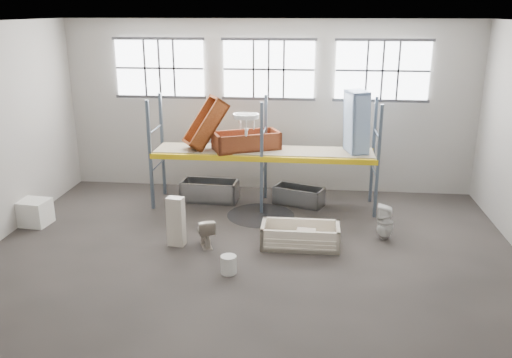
# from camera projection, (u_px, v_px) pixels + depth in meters

# --- Properties ---
(floor) EXTENTS (12.00, 10.00, 0.10)m
(floor) POSITION_uv_depth(u_px,v_px,m) (249.00, 263.00, 11.57)
(floor) COLOR #48423E
(floor) RESTS_ON ground
(ceiling) EXTENTS (12.00, 10.00, 0.10)m
(ceiling) POSITION_uv_depth(u_px,v_px,m) (248.00, 20.00, 10.01)
(ceiling) COLOR silver
(ceiling) RESTS_ON ground
(wall_back) EXTENTS (12.00, 0.10, 5.00)m
(wall_back) POSITION_uv_depth(u_px,v_px,m) (269.00, 107.00, 15.57)
(wall_back) COLOR #A8A49B
(wall_back) RESTS_ON ground
(wall_front) EXTENTS (12.00, 0.10, 5.00)m
(wall_front) POSITION_uv_depth(u_px,v_px,m) (195.00, 262.00, 6.01)
(wall_front) COLOR #BBB6AD
(wall_front) RESTS_ON ground
(window_left) EXTENTS (2.60, 0.04, 1.60)m
(window_left) POSITION_uv_depth(u_px,v_px,m) (160.00, 68.00, 15.45)
(window_left) COLOR white
(window_left) RESTS_ON wall_back
(window_mid) EXTENTS (2.60, 0.04, 1.60)m
(window_mid) POSITION_uv_depth(u_px,v_px,m) (269.00, 69.00, 15.13)
(window_mid) COLOR white
(window_mid) RESTS_ON wall_back
(window_right) EXTENTS (2.60, 0.04, 1.60)m
(window_right) POSITION_uv_depth(u_px,v_px,m) (382.00, 71.00, 14.80)
(window_right) COLOR white
(window_right) RESTS_ON wall_back
(rack_upright_la) EXTENTS (0.08, 0.08, 3.00)m
(rack_upright_la) POSITION_uv_depth(u_px,v_px,m) (150.00, 156.00, 14.14)
(rack_upright_la) COLOR slate
(rack_upright_la) RESTS_ON floor
(rack_upright_lb) EXTENTS (0.08, 0.08, 3.00)m
(rack_upright_lb) POSITION_uv_depth(u_px,v_px,m) (162.00, 145.00, 15.28)
(rack_upright_lb) COLOR slate
(rack_upright_lb) RESTS_ON floor
(rack_upright_ma) EXTENTS (0.08, 0.08, 3.00)m
(rack_upright_ma) POSITION_uv_depth(u_px,v_px,m) (262.00, 159.00, 13.84)
(rack_upright_ma) COLOR slate
(rack_upright_ma) RESTS_ON floor
(rack_upright_mb) EXTENTS (0.08, 0.08, 3.00)m
(rack_upright_mb) POSITION_uv_depth(u_px,v_px,m) (266.00, 148.00, 14.97)
(rack_upright_mb) COLOR slate
(rack_upright_mb) RESTS_ON floor
(rack_upright_ra) EXTENTS (0.08, 0.08, 3.00)m
(rack_upright_ra) POSITION_uv_depth(u_px,v_px,m) (378.00, 162.00, 13.54)
(rack_upright_ra) COLOR slate
(rack_upright_ra) RESTS_ON floor
(rack_upright_rb) EXTENTS (0.08, 0.08, 3.00)m
(rack_upright_rb) POSITION_uv_depth(u_px,v_px,m) (373.00, 151.00, 14.67)
(rack_upright_rb) COLOR slate
(rack_upright_rb) RESTS_ON floor
(rack_beam_front) EXTENTS (6.00, 0.10, 0.14)m
(rack_beam_front) POSITION_uv_depth(u_px,v_px,m) (262.00, 159.00, 13.84)
(rack_beam_front) COLOR yellow
(rack_beam_front) RESTS_ON floor
(rack_beam_back) EXTENTS (6.00, 0.10, 0.14)m
(rack_beam_back) POSITION_uv_depth(u_px,v_px,m) (266.00, 148.00, 14.97)
(rack_beam_back) COLOR yellow
(rack_beam_back) RESTS_ON floor
(shelf_deck) EXTENTS (5.90, 1.10, 0.03)m
(shelf_deck) POSITION_uv_depth(u_px,v_px,m) (264.00, 150.00, 14.38)
(shelf_deck) COLOR gray
(shelf_deck) RESTS_ON floor
(wet_patch) EXTENTS (1.80, 1.80, 0.00)m
(wet_patch) POSITION_uv_depth(u_px,v_px,m) (261.00, 215.00, 14.11)
(wet_patch) COLOR black
(wet_patch) RESTS_ON floor
(bathtub_beige) EXTENTS (1.79, 0.85, 0.53)m
(bathtub_beige) POSITION_uv_depth(u_px,v_px,m) (300.00, 235.00, 12.20)
(bathtub_beige) COLOR beige
(bathtub_beige) RESTS_ON floor
(cistern_spare) EXTENTS (0.44, 0.24, 0.41)m
(cistern_spare) POSITION_uv_depth(u_px,v_px,m) (306.00, 238.00, 12.05)
(cistern_spare) COLOR beige
(cistern_spare) RESTS_ON bathtub_beige
(sink_in_tub) EXTENTS (0.56, 0.56, 0.17)m
(sink_in_tub) POSITION_uv_depth(u_px,v_px,m) (274.00, 241.00, 12.15)
(sink_in_tub) COLOR beige
(sink_in_tub) RESTS_ON bathtub_beige
(toilet_beige) EXTENTS (0.61, 0.77, 0.69)m
(toilet_beige) POSITION_uv_depth(u_px,v_px,m) (205.00, 232.00, 12.20)
(toilet_beige) COLOR beige
(toilet_beige) RESTS_ON floor
(cistern_tall) EXTENTS (0.41, 0.30, 1.17)m
(cistern_tall) POSITION_uv_depth(u_px,v_px,m) (176.00, 221.00, 12.16)
(cistern_tall) COLOR beige
(cistern_tall) RESTS_ON floor
(toilet_white) EXTENTS (0.45, 0.45, 0.86)m
(toilet_white) POSITION_uv_depth(u_px,v_px,m) (385.00, 222.00, 12.53)
(toilet_white) COLOR white
(toilet_white) RESTS_ON floor
(steel_tub_left) EXTENTS (1.62, 0.82, 0.58)m
(steel_tub_left) POSITION_uv_depth(u_px,v_px,m) (210.00, 190.00, 15.14)
(steel_tub_left) COLOR #AAAEB2
(steel_tub_left) RESTS_ON floor
(steel_tub_right) EXTENTS (1.49, 1.06, 0.50)m
(steel_tub_right) POSITION_uv_depth(u_px,v_px,m) (299.00, 196.00, 14.85)
(steel_tub_right) COLOR #979A9E
(steel_tub_right) RESTS_ON floor
(rust_tub_flat) EXTENTS (1.96, 1.49, 0.50)m
(rust_tub_flat) POSITION_uv_depth(u_px,v_px,m) (246.00, 141.00, 14.40)
(rust_tub_flat) COLOR brown
(rust_tub_flat) RESTS_ON shelf_deck
(rust_tub_tilted) EXTENTS (1.39, 1.20, 1.46)m
(rust_tub_tilted) POSITION_uv_depth(u_px,v_px,m) (206.00, 123.00, 14.32)
(rust_tub_tilted) COLOR brown
(rust_tub_tilted) RESTS_ON shelf_deck
(sink_on_shelf) EXTENTS (0.68, 0.53, 0.60)m
(sink_on_shelf) POSITION_uv_depth(u_px,v_px,m) (246.00, 135.00, 13.90)
(sink_on_shelf) COLOR white
(sink_on_shelf) RESTS_ON rust_tub_flat
(blue_tub_upright) EXTENTS (0.71, 0.89, 1.68)m
(blue_tub_upright) POSITION_uv_depth(u_px,v_px,m) (356.00, 123.00, 13.92)
(blue_tub_upright) COLOR #8DABD3
(blue_tub_upright) RESTS_ON shelf_deck
(bucket) EXTENTS (0.38, 0.38, 0.39)m
(bucket) POSITION_uv_depth(u_px,v_px,m) (229.00, 265.00, 10.96)
(bucket) COLOR beige
(bucket) RESTS_ON floor
(carton_near) EXTENTS (0.82, 0.72, 0.65)m
(carton_near) POSITION_uv_depth(u_px,v_px,m) (34.00, 212.00, 13.42)
(carton_near) COLOR white
(carton_near) RESTS_ON floor
(carton_far) EXTENTS (0.74, 0.74, 0.47)m
(carton_far) POSITION_uv_depth(u_px,v_px,m) (31.00, 212.00, 13.70)
(carton_far) COLOR silver
(carton_far) RESTS_ON floor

